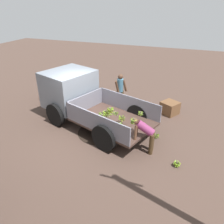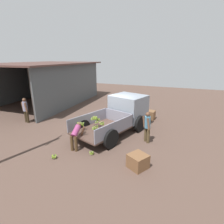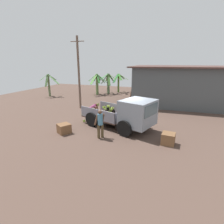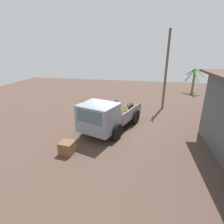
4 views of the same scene
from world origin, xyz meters
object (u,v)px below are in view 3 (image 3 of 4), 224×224
object	(u,v)px
cargo_truck	(131,114)
banana_bunch_on_ground_1	(83,114)
utility_pole	(79,73)
person_worker_loading	(93,109)
banana_bunch_on_ground_0	(84,121)
wooden_crate_1	(168,139)
person_bystander_near_shed	(132,96)
person_foreground_visitor	(100,123)
wooden_crate_0	(64,129)

from	to	relation	value
cargo_truck	banana_bunch_on_ground_1	bearing A→B (deg)	177.16
utility_pole	person_worker_loading	world-z (taller)	utility_pole
banana_bunch_on_ground_0	wooden_crate_1	size ratio (longest dim) A/B	0.34
person_worker_loading	banana_bunch_on_ground_1	size ratio (longest dim) A/B	5.02
person_worker_loading	banana_bunch_on_ground_0	world-z (taller)	person_worker_loading
cargo_truck	banana_bunch_on_ground_0	bearing A→B (deg)	-167.48
banana_bunch_on_ground_0	banana_bunch_on_ground_1	world-z (taller)	banana_bunch_on_ground_1
person_worker_loading	person_bystander_near_shed	world-z (taller)	person_bystander_near_shed
cargo_truck	person_worker_loading	distance (m)	3.52
utility_pole	person_foreground_visitor	xyz separation A→B (m)	(4.36, -5.44, -2.29)
banana_bunch_on_ground_1	utility_pole	bearing A→B (deg)	123.34
utility_pole	banana_bunch_on_ground_1	distance (m)	3.93
cargo_truck	banana_bunch_on_ground_0	world-z (taller)	cargo_truck
person_foreground_visitor	person_bystander_near_shed	xyz separation A→B (m)	(-0.09, 8.02, 0.03)
person_worker_loading	wooden_crate_1	bearing A→B (deg)	-28.64
banana_bunch_on_ground_0	cargo_truck	bearing A→B (deg)	-6.30
person_foreground_visitor	wooden_crate_1	world-z (taller)	person_foreground_visitor
banana_bunch_on_ground_0	wooden_crate_0	xyz separation A→B (m)	(-0.18, -2.16, 0.19)
wooden_crate_0	banana_bunch_on_ground_1	bearing A→B (deg)	101.21
person_worker_loading	wooden_crate_1	distance (m)	6.10
person_worker_loading	person_bystander_near_shed	bearing A→B (deg)	66.27
utility_pole	person_foreground_visitor	distance (m)	7.34
person_worker_loading	banana_bunch_on_ground_0	size ratio (longest dim) A/B	5.47
person_bystander_near_shed	banana_bunch_on_ground_1	bearing A→B (deg)	71.35
banana_bunch_on_ground_0	wooden_crate_0	world-z (taller)	wooden_crate_0
person_bystander_near_shed	banana_bunch_on_ground_0	xyz separation A→B (m)	(-2.06, -5.96, -0.83)
cargo_truck	person_bystander_near_shed	world-z (taller)	cargo_truck
utility_pole	wooden_crate_0	world-z (taller)	utility_pole
person_bystander_near_shed	wooden_crate_0	world-z (taller)	person_bystander_near_shed
person_bystander_near_shed	person_worker_loading	bearing A→B (deg)	84.06
utility_pole	banana_bunch_on_ground_1	size ratio (longest dim) A/B	26.03
wooden_crate_0	utility_pole	bearing A→B (deg)	110.13
person_bystander_near_shed	cargo_truck	bearing A→B (deg)	116.60
banana_bunch_on_ground_0	banana_bunch_on_ground_1	xyz separation A→B (m)	(-0.88, 1.35, 0.01)
person_worker_loading	utility_pole	bearing A→B (deg)	131.14
utility_pole	person_bystander_near_shed	distance (m)	5.48
person_foreground_visitor	person_bystander_near_shed	bearing A→B (deg)	-45.43
banana_bunch_on_ground_1	person_worker_loading	bearing A→B (deg)	-20.47
person_bystander_near_shed	utility_pole	bearing A→B (deg)	44.94
cargo_truck	banana_bunch_on_ground_1	distance (m)	4.81
banana_bunch_on_ground_0	wooden_crate_1	world-z (taller)	wooden_crate_1
person_bystander_near_shed	banana_bunch_on_ground_1	xyz separation A→B (m)	(-2.93, -4.61, -0.82)
banana_bunch_on_ground_1	wooden_crate_1	size ratio (longest dim) A/B	0.37
banana_bunch_on_ground_1	person_foreground_visitor	bearing A→B (deg)	-48.43
banana_bunch_on_ground_1	wooden_crate_0	distance (m)	3.59
person_worker_loading	person_bystander_near_shed	size ratio (longest dim) A/B	0.72
utility_pole	person_worker_loading	distance (m)	4.26
utility_pole	banana_bunch_on_ground_0	world-z (taller)	utility_pole
person_foreground_visitor	wooden_crate_1	size ratio (longest dim) A/B	2.48
utility_pole	banana_bunch_on_ground_0	bearing A→B (deg)	-56.82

